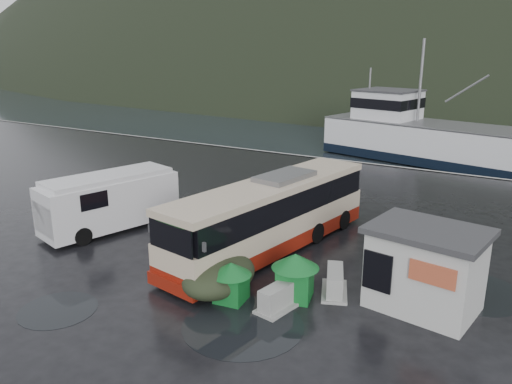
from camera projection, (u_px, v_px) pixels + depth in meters
The scene contains 13 objects.
ground at pixel (207, 261), 19.64m from camera, with size 160.00×160.00×0.00m, color black.
harbor_water at pixel (500, 86), 110.50m from camera, with size 300.00×180.00×0.02m, color black.
quay_edge at pixel (370, 164), 36.16m from camera, with size 160.00×0.60×1.50m, color #999993.
coach_bus at pixel (271, 249), 20.85m from camera, with size 2.79×10.98×3.10m, color beige, non-canonical shape.
white_van at pixel (112, 229), 23.18m from camera, with size 2.17×6.30×2.63m, color silver, non-canonical shape.
waste_bin_left at pixel (231, 300), 16.61m from camera, with size 0.99×0.99×1.37m, color #126626, non-canonical shape.
waste_bin_right at pixel (295, 298), 16.79m from camera, with size 1.14×1.14×1.60m, color #126626, non-canonical shape.
dome_tent at pixel (219, 292), 17.20m from camera, with size 2.21×3.09×1.21m, color #262F1C, non-canonical shape.
ticket_kiosk at pixel (421, 307), 16.17m from camera, with size 3.50×2.65×2.73m, color silver, non-canonical shape.
jersey_barrier_a at pixel (279, 308), 16.10m from camera, with size 0.83×1.66×0.83m, color #999993, non-canonical shape.
jersey_barrier_b at pixel (334, 293), 17.12m from camera, with size 0.85×1.70×0.85m, color #999993, non-canonical shape.
fishing_trawler at pixel (448, 148), 42.05m from camera, with size 25.59×5.61×10.24m, color silver, non-canonical shape.
puddles at pixel (298, 309), 16.05m from camera, with size 14.22×11.08×0.01m.
Camera 1 is at (10.89, -14.58, 8.09)m, focal length 35.00 mm.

